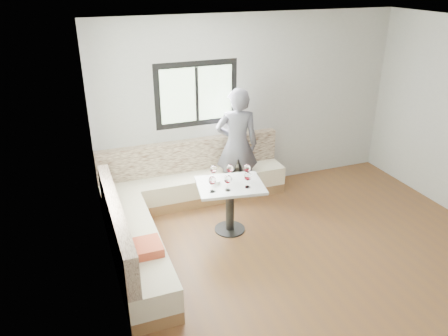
# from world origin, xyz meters

# --- Properties ---
(room) EXTENTS (5.01, 5.01, 2.81)m
(room) POSITION_xyz_m (-0.08, 0.08, 1.41)
(room) COLOR brown
(room) RESTS_ON ground
(banquette) EXTENTS (2.90, 2.80, 0.95)m
(banquette) POSITION_xyz_m (-1.59, 1.63, 0.33)
(banquette) COLOR olive
(banquette) RESTS_ON ground
(table) EXTENTS (0.98, 0.82, 0.73)m
(table) POSITION_xyz_m (-0.85, 1.22, 0.54)
(table) COLOR black
(table) RESTS_ON ground
(person) EXTENTS (0.75, 0.59, 1.80)m
(person) POSITION_xyz_m (-0.39, 2.11, 0.90)
(person) COLOR #4F4D57
(person) RESTS_ON ground
(olive_ramekin) EXTENTS (0.10, 0.10, 0.04)m
(olive_ramekin) POSITION_xyz_m (-1.02, 1.30, 0.75)
(olive_ramekin) COLOR white
(olive_ramekin) RESTS_ON table
(wine_glass_a) EXTENTS (0.10, 0.10, 0.22)m
(wine_glass_a) POSITION_xyz_m (-1.15, 1.09, 0.88)
(wine_glass_a) COLOR white
(wine_glass_a) RESTS_ON table
(wine_glass_b) EXTENTS (0.10, 0.10, 0.22)m
(wine_glass_b) POSITION_xyz_m (-0.95, 1.06, 0.88)
(wine_glass_b) COLOR white
(wine_glass_b) RESTS_ON table
(wine_glass_c) EXTENTS (0.10, 0.10, 0.22)m
(wine_glass_c) POSITION_xyz_m (-0.67, 1.05, 0.88)
(wine_glass_c) COLOR white
(wine_glass_c) RESTS_ON table
(wine_glass_d) EXTENTS (0.10, 0.10, 0.22)m
(wine_glass_d) POSITION_xyz_m (-0.80, 1.36, 0.88)
(wine_glass_d) COLOR white
(wine_glass_d) RESTS_ON table
(wine_glass_e) EXTENTS (0.10, 0.10, 0.22)m
(wine_glass_e) POSITION_xyz_m (-0.58, 1.28, 0.88)
(wine_glass_e) COLOR white
(wine_glass_e) RESTS_ON table
(wine_glass_f) EXTENTS (0.10, 0.10, 0.22)m
(wine_glass_f) POSITION_xyz_m (-1.02, 1.41, 0.88)
(wine_glass_f) COLOR white
(wine_glass_f) RESTS_ON table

